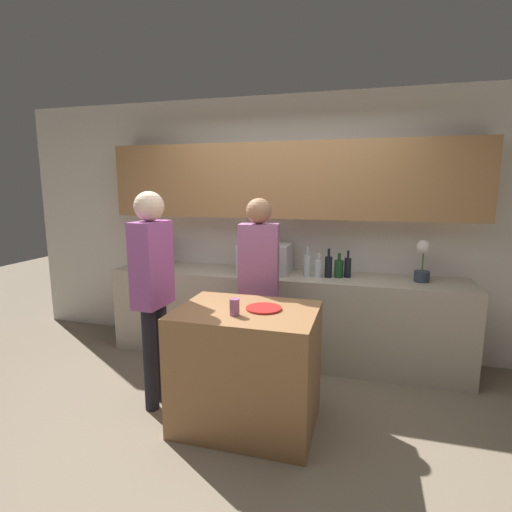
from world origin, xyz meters
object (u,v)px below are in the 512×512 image
object	(u,v)px
plate_on_island	(264,308)
person_left	(153,281)
toaster	(159,258)
bottle_1	(318,268)
bottle_4	(348,267)
bottle_2	(328,266)
person_center	(259,276)
cup_0	(235,307)
microwave	(265,258)
bottle_0	(307,265)
potted_plant	(423,261)
bottle_3	(339,268)

from	to	relation	value
plate_on_island	person_left	distance (m)	0.92
toaster	plate_on_island	world-z (taller)	toaster
bottle_1	bottle_4	size ratio (longest dim) A/B	0.89
toaster	bottle_2	xyz separation A→B (m)	(1.88, -0.06, 0.02)
bottle_1	person_left	bearing A→B (deg)	-135.87
toaster	bottle_2	world-z (taller)	bottle_2
bottle_2	bottle_4	world-z (taller)	bottle_2
toaster	bottle_2	distance (m)	1.88
person_center	cup_0	bearing A→B (deg)	85.60
microwave	plate_on_island	bearing A→B (deg)	-75.99
cup_0	person_center	world-z (taller)	person_center
toaster	plate_on_island	xyz separation A→B (m)	(1.53, -1.23, -0.08)
microwave	person_center	size ratio (longest dim) A/B	0.31
bottle_0	plate_on_island	distance (m)	1.17
bottle_2	plate_on_island	world-z (taller)	bottle_2
potted_plant	cup_0	size ratio (longest dim) A/B	3.36
person_left	person_center	xyz separation A→B (m)	(0.70, 0.58, -0.04)
bottle_4	plate_on_island	world-z (taller)	bottle_4
bottle_2	potted_plant	bearing A→B (deg)	3.86
microwave	potted_plant	size ratio (longest dim) A/B	1.32
microwave	bottle_3	distance (m)	0.75
bottle_4	person_left	bearing A→B (deg)	-139.80
bottle_1	bottle_4	distance (m)	0.29
bottle_4	person_center	size ratio (longest dim) A/B	0.16
potted_plant	bottle_2	distance (m)	0.87
microwave	bottle_0	world-z (taller)	microwave
potted_plant	bottle_3	size ratio (longest dim) A/B	1.65
bottle_0	bottle_2	xyz separation A→B (m)	(0.20, 0.02, -0.00)
bottle_4	bottle_1	bearing A→B (deg)	-162.50
microwave	plate_on_island	xyz separation A→B (m)	(0.31, -1.23, -0.14)
bottle_1	person_left	xyz separation A→B (m)	(-1.16, -1.12, 0.06)
bottle_0	plate_on_island	world-z (taller)	bottle_0
cup_0	person_left	distance (m)	0.78
toaster	bottle_0	xyz separation A→B (m)	(1.67, -0.08, 0.02)
potted_plant	bottle_3	bearing A→B (deg)	-177.69
person_center	microwave	bearing A→B (deg)	-87.93
bottle_0	person_left	distance (m)	1.55
plate_on_island	microwave	bearing A→B (deg)	104.01
person_center	bottle_2	bearing A→B (deg)	-141.14
bottle_2	toaster	bearing A→B (deg)	178.23
cup_0	person_center	bearing A→B (deg)	93.02
toaster	bottle_3	distance (m)	1.97
bottle_0	person_center	xyz separation A→B (m)	(-0.34, -0.55, -0.01)
bottle_3	bottle_4	distance (m)	0.09
person_center	potted_plant	bearing A→B (deg)	-163.28
bottle_3	cup_0	bearing A→B (deg)	-113.62
potted_plant	person_center	size ratio (longest dim) A/B	0.24
bottle_3	bottle_4	size ratio (longest dim) A/B	0.90
person_center	bottle_4	bearing A→B (deg)	-146.79
bottle_2	person_left	size ratio (longest dim) A/B	0.16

